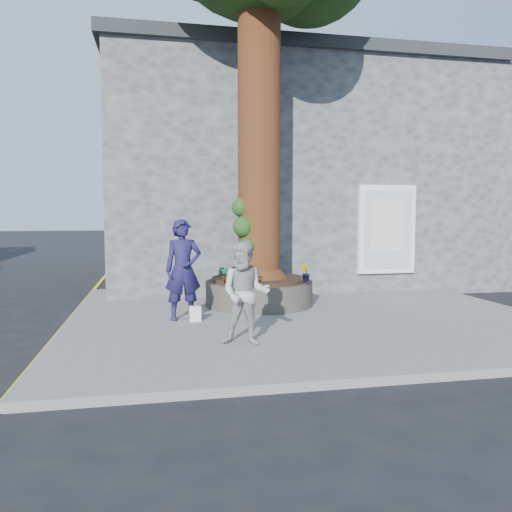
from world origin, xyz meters
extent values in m
plane|color=black|center=(0.00, 0.00, 0.00)|extent=(120.00, 120.00, 0.00)
cube|color=slate|center=(1.50, 1.00, 0.06)|extent=(9.00, 8.00, 0.12)
cube|color=yellow|center=(-3.05, 1.00, 0.00)|extent=(0.10, 30.00, 0.01)
cube|color=#474A4C|center=(2.50, 7.20, 3.00)|extent=(10.00, 8.00, 6.00)
cube|color=black|center=(2.50, 7.20, 6.15)|extent=(10.30, 8.30, 0.30)
cube|color=white|center=(4.30, 3.14, 1.70)|extent=(1.50, 0.12, 2.20)
cube|color=silver|center=(4.30, 3.08, 1.70)|extent=(1.25, 0.04, 1.95)
cube|color=silver|center=(4.30, 3.06, 1.80)|extent=(0.90, 0.02, 1.30)
cube|color=#474A4C|center=(10.50, 7.20, 3.00)|extent=(6.00, 8.00, 6.00)
cylinder|color=black|center=(0.80, 2.00, 0.38)|extent=(2.30, 2.30, 0.52)
cylinder|color=black|center=(0.80, 2.00, 0.68)|extent=(2.04, 2.04, 0.08)
cylinder|color=#401D10|center=(0.80, 2.00, 4.47)|extent=(0.90, 0.90, 7.50)
cone|color=#401D10|center=(0.80, 2.00, 1.07)|extent=(1.24, 1.24, 0.70)
sphere|color=#1E3A13|center=(0.42, 1.80, 1.82)|extent=(0.44, 0.44, 0.44)
sphere|color=#1E3A13|center=(0.48, 1.70, 1.42)|extent=(0.36, 0.36, 0.36)
sphere|color=#1E3A13|center=(0.40, 1.92, 2.22)|extent=(0.40, 0.40, 0.40)
imported|color=#1A163E|center=(-0.88, 0.79, 1.05)|extent=(0.73, 0.53, 1.86)
imported|color=#AAA7A2|center=(-0.08, -1.20, 0.90)|extent=(0.90, 0.80, 1.55)
cube|color=white|center=(-0.69, 0.60, 0.26)|extent=(0.21, 0.14, 0.28)
imported|color=gray|center=(-0.05, 1.15, 0.88)|extent=(0.18, 0.13, 0.32)
imported|color=gray|center=(1.57, 1.15, 0.90)|extent=(0.27, 0.27, 0.36)
imported|color=gray|center=(0.42, 1.15, 0.90)|extent=(0.28, 0.28, 0.36)
imported|color=gray|center=(0.54, 1.15, 0.87)|extent=(0.34, 0.35, 0.30)
camera|label=1|loc=(-1.38, -8.44, 2.07)|focal=35.00mm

